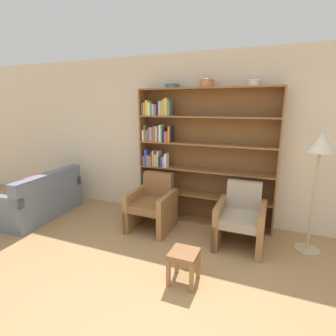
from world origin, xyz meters
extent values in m
plane|color=#A87F51|center=(0.00, 0.00, 0.00)|extent=(24.00, 24.00, 0.00)
cube|color=beige|center=(0.00, 2.37, 1.38)|extent=(12.00, 0.06, 2.75)
cube|color=brown|center=(-1.26, 2.18, 1.10)|extent=(0.02, 0.30, 2.19)
cube|color=brown|center=(0.94, 2.18, 1.10)|extent=(0.02, 0.30, 2.19)
cube|color=brown|center=(-0.16, 2.18, 2.18)|extent=(2.18, 0.30, 0.03)
cube|color=brown|center=(-0.16, 2.18, 0.01)|extent=(2.18, 0.30, 0.03)
cube|color=brown|center=(-0.16, 2.32, 1.10)|extent=(2.18, 0.01, 2.19)
cube|color=#B2A899|center=(-1.22, 2.11, 0.16)|extent=(0.02, 0.13, 0.26)
cube|color=#4C756B|center=(-1.19, 2.14, 0.14)|extent=(0.03, 0.18, 0.24)
cube|color=orange|center=(-1.15, 2.11, 0.13)|extent=(0.04, 0.13, 0.21)
cube|color=orange|center=(-1.11, 2.12, 0.16)|extent=(0.04, 0.16, 0.26)
cube|color=#388C47|center=(-1.05, 2.12, 0.16)|extent=(0.04, 0.15, 0.27)
cube|color=#B2A899|center=(-1.02, 2.12, 0.16)|extent=(0.02, 0.15, 0.27)
cube|color=#994C99|center=(-0.99, 2.14, 0.11)|extent=(0.02, 0.20, 0.17)
cube|color=white|center=(-0.95, 2.13, 0.15)|extent=(0.04, 0.17, 0.26)
cube|color=red|center=(-0.90, 2.12, 0.15)|extent=(0.04, 0.14, 0.24)
cube|color=brown|center=(-0.16, 2.18, 0.47)|extent=(2.18, 0.30, 0.03)
cube|color=#669EB2|center=(-1.20, 2.14, 0.61)|extent=(0.04, 0.19, 0.27)
cube|color=gold|center=(-1.17, 2.12, 0.60)|extent=(0.02, 0.15, 0.25)
cube|color=#994C99|center=(-1.14, 2.14, 0.56)|extent=(0.02, 0.18, 0.16)
cube|color=#334CB2|center=(-1.11, 2.12, 0.59)|extent=(0.02, 0.15, 0.23)
cube|color=#4C756B|center=(-1.09, 2.11, 0.61)|extent=(0.02, 0.13, 0.27)
cube|color=#334CB2|center=(-1.06, 2.12, 0.60)|extent=(0.03, 0.16, 0.24)
cube|color=#669EB2|center=(-1.02, 2.14, 0.60)|extent=(0.03, 0.19, 0.25)
cube|color=#7F6B4C|center=(-0.99, 2.13, 0.58)|extent=(0.02, 0.16, 0.21)
cube|color=gold|center=(-0.95, 2.14, 0.61)|extent=(0.04, 0.19, 0.26)
cube|color=brown|center=(-0.16, 2.18, 0.89)|extent=(2.18, 0.30, 0.02)
cube|color=#994C99|center=(-1.21, 2.12, 0.99)|extent=(0.03, 0.15, 0.16)
cube|color=#334CB2|center=(-1.17, 2.11, 1.05)|extent=(0.04, 0.13, 0.28)
cube|color=gold|center=(-1.13, 2.13, 1.00)|extent=(0.02, 0.18, 0.18)
cube|color=#994C99|center=(-1.11, 2.14, 1.01)|extent=(0.02, 0.19, 0.20)
cube|color=#669EB2|center=(-1.09, 2.14, 0.99)|extent=(0.02, 0.19, 0.17)
cube|color=red|center=(-1.06, 2.12, 1.03)|extent=(0.02, 0.15, 0.25)
cube|color=#B2A899|center=(-1.03, 2.14, 1.04)|extent=(0.03, 0.18, 0.27)
cube|color=gold|center=(-0.99, 2.11, 1.01)|extent=(0.04, 0.12, 0.21)
cube|color=#B2A899|center=(-0.94, 2.13, 1.04)|extent=(0.04, 0.17, 0.27)
cube|color=black|center=(-0.91, 2.13, 0.99)|extent=(0.02, 0.17, 0.16)
cube|color=#334CB2|center=(-0.88, 2.11, 0.99)|extent=(0.03, 0.13, 0.17)
cube|color=#B2A899|center=(-0.84, 2.14, 1.00)|extent=(0.03, 0.18, 0.18)
cube|color=white|center=(-0.80, 2.11, 1.02)|extent=(0.04, 0.13, 0.23)
cube|color=brown|center=(-0.16, 2.18, 1.32)|extent=(2.18, 0.30, 0.02)
cube|color=white|center=(-1.21, 2.14, 1.43)|extent=(0.03, 0.19, 0.18)
cube|color=#7F6B4C|center=(-1.18, 2.11, 1.47)|extent=(0.02, 0.12, 0.27)
cube|color=#4C756B|center=(-1.15, 2.11, 1.43)|extent=(0.04, 0.13, 0.18)
cube|color=red|center=(-1.11, 2.11, 1.45)|extent=(0.03, 0.12, 0.22)
cube|color=#669EB2|center=(-1.07, 2.11, 1.45)|extent=(0.03, 0.13, 0.23)
cube|color=#7F6B4C|center=(-1.04, 2.11, 1.46)|extent=(0.02, 0.13, 0.24)
cube|color=#994C99|center=(-1.01, 2.13, 1.46)|extent=(0.03, 0.17, 0.25)
cube|color=gold|center=(-0.96, 2.12, 1.46)|extent=(0.04, 0.16, 0.25)
cube|color=#334CB2|center=(-0.93, 2.11, 1.46)|extent=(0.02, 0.12, 0.25)
cube|color=white|center=(-0.90, 2.14, 1.47)|extent=(0.03, 0.19, 0.28)
cube|color=#4C756B|center=(-0.86, 2.13, 1.46)|extent=(0.03, 0.16, 0.24)
cube|color=black|center=(-0.83, 2.13, 1.45)|extent=(0.03, 0.17, 0.23)
cube|color=#669EB2|center=(-0.80, 2.13, 1.42)|extent=(0.02, 0.18, 0.17)
cube|color=red|center=(-0.77, 2.14, 1.43)|extent=(0.04, 0.18, 0.18)
cube|color=orange|center=(-0.74, 2.14, 1.47)|extent=(0.03, 0.19, 0.26)
cube|color=black|center=(-0.71, 2.12, 1.47)|extent=(0.02, 0.14, 0.28)
cube|color=brown|center=(-0.16, 2.18, 1.75)|extent=(2.18, 0.30, 0.02)
cube|color=#4C756B|center=(-1.22, 2.12, 1.86)|extent=(0.02, 0.15, 0.19)
cube|color=orange|center=(-1.18, 2.11, 1.87)|extent=(0.03, 0.14, 0.21)
cube|color=gold|center=(-1.14, 2.13, 1.88)|extent=(0.04, 0.18, 0.24)
cube|color=white|center=(-1.09, 2.11, 1.87)|extent=(0.04, 0.12, 0.21)
cube|color=#388C47|center=(-1.05, 2.11, 1.85)|extent=(0.04, 0.12, 0.18)
cube|color=#B2A899|center=(-1.02, 2.11, 1.85)|extent=(0.03, 0.12, 0.18)
cube|color=#994C99|center=(-0.98, 2.13, 1.85)|extent=(0.03, 0.17, 0.17)
cube|color=black|center=(-0.94, 2.11, 1.87)|extent=(0.04, 0.12, 0.20)
cube|color=#B2A899|center=(-0.90, 2.13, 1.88)|extent=(0.04, 0.17, 0.23)
cube|color=#B2A899|center=(-0.87, 2.11, 1.88)|extent=(0.02, 0.14, 0.23)
cube|color=gold|center=(-0.83, 2.13, 1.89)|extent=(0.03, 0.18, 0.25)
cube|color=gold|center=(-0.79, 2.11, 1.90)|extent=(0.04, 0.12, 0.28)
cube|color=#4C756B|center=(-0.74, 2.12, 1.89)|extent=(0.04, 0.14, 0.24)
cylinder|color=slate|center=(-0.73, 2.18, 2.22)|extent=(0.21, 0.21, 0.06)
torus|color=slate|center=(-0.73, 2.18, 2.25)|extent=(0.24, 0.24, 0.02)
cylinder|color=#C67547|center=(-0.17, 2.18, 2.25)|extent=(0.20, 0.20, 0.11)
torus|color=#C67547|center=(-0.17, 2.18, 2.30)|extent=(0.22, 0.22, 0.02)
cylinder|color=silver|center=(0.52, 2.18, 2.23)|extent=(0.15, 0.15, 0.08)
torus|color=silver|center=(0.52, 2.18, 2.27)|extent=(0.17, 0.17, 0.02)
cube|color=slate|center=(-2.99, 1.28, 0.22)|extent=(0.95, 1.50, 0.43)
cube|color=slate|center=(-2.64, 1.30, 0.62)|extent=(0.26, 1.46, 0.37)
cube|color=slate|center=(-2.95, 0.62, 0.30)|extent=(0.88, 0.17, 0.59)
cube|color=slate|center=(-3.03, 1.95, 0.30)|extent=(0.88, 0.17, 0.59)
cube|color=#A83838|center=(-2.76, 1.10, 0.61)|extent=(0.19, 0.37, 0.37)
cube|color=tan|center=(-2.78, 1.49, 0.61)|extent=(0.19, 0.37, 0.37)
cube|color=olive|center=(-0.55, 1.27, 0.19)|extent=(0.07, 0.07, 0.38)
cube|color=olive|center=(-1.12, 1.27, 0.19)|extent=(0.07, 0.07, 0.38)
cube|color=olive|center=(-0.55, 1.88, 0.19)|extent=(0.07, 0.07, 0.38)
cube|color=olive|center=(-1.12, 1.88, 0.19)|extent=(0.07, 0.07, 0.38)
cube|color=brown|center=(-0.84, 1.57, 0.41)|extent=(0.48, 0.64, 0.12)
cube|color=brown|center=(-0.84, 1.85, 0.65)|extent=(0.48, 0.12, 0.43)
cube|color=olive|center=(-0.56, 1.57, 0.31)|extent=(0.08, 0.68, 0.62)
cube|color=olive|center=(-1.12, 1.58, 0.31)|extent=(0.08, 0.68, 0.62)
cube|color=olive|center=(0.81, 1.27, 0.19)|extent=(0.07, 0.07, 0.38)
cube|color=olive|center=(0.24, 1.27, 0.19)|extent=(0.07, 0.07, 0.38)
cube|color=olive|center=(0.81, 1.88, 0.19)|extent=(0.07, 0.07, 0.38)
cube|color=olive|center=(0.24, 1.88, 0.19)|extent=(0.07, 0.07, 0.38)
cube|color=tan|center=(0.52, 1.57, 0.41)|extent=(0.48, 0.64, 0.12)
cube|color=tan|center=(0.52, 1.85, 0.65)|extent=(0.48, 0.12, 0.43)
cube|color=olive|center=(0.80, 1.57, 0.31)|extent=(0.08, 0.68, 0.62)
cube|color=olive|center=(0.24, 1.58, 0.31)|extent=(0.08, 0.68, 0.62)
cylinder|color=tan|center=(1.40, 1.82, 0.01)|extent=(0.32, 0.32, 0.02)
cylinder|color=tan|center=(1.40, 1.82, 0.69)|extent=(0.04, 0.04, 1.34)
cone|color=beige|center=(1.40, 1.82, 1.48)|extent=(0.35, 0.35, 0.24)
cube|color=olive|center=(-0.07, 0.67, 0.16)|extent=(0.04, 0.04, 0.31)
cube|color=olive|center=(0.19, 0.67, 0.16)|extent=(0.04, 0.04, 0.31)
cube|color=olive|center=(-0.07, 0.41, 0.16)|extent=(0.04, 0.04, 0.31)
cube|color=olive|center=(0.19, 0.41, 0.16)|extent=(0.04, 0.04, 0.31)
cube|color=brown|center=(0.06, 0.54, 0.34)|extent=(0.30, 0.30, 0.06)
camera|label=1|loc=(0.87, -1.89, 1.93)|focal=28.00mm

